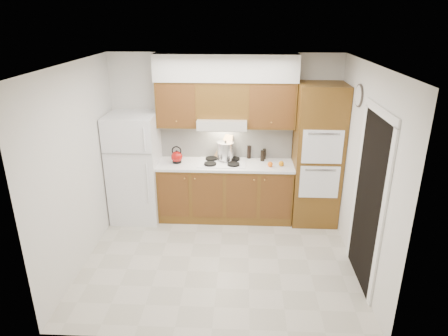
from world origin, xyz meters
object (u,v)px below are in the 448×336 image
at_px(fridge, 135,168).
at_px(kettle, 177,157).
at_px(stock_pot, 225,151).
at_px(oven_cabinet, 317,156).

distance_m(fridge, kettle, 0.69).
distance_m(kettle, stock_pot, 0.77).
xyz_separation_m(fridge, kettle, (0.67, 0.04, 0.18)).
bearing_deg(fridge, stock_pot, 6.89).
distance_m(oven_cabinet, kettle, 2.18).
relative_size(fridge, stock_pot, 6.38).
relative_size(oven_cabinet, kettle, 12.20).
xyz_separation_m(oven_cabinet, stock_pot, (-1.42, 0.14, 0.00)).
xyz_separation_m(kettle, stock_pot, (0.76, 0.13, 0.06)).
bearing_deg(fridge, kettle, 3.28).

